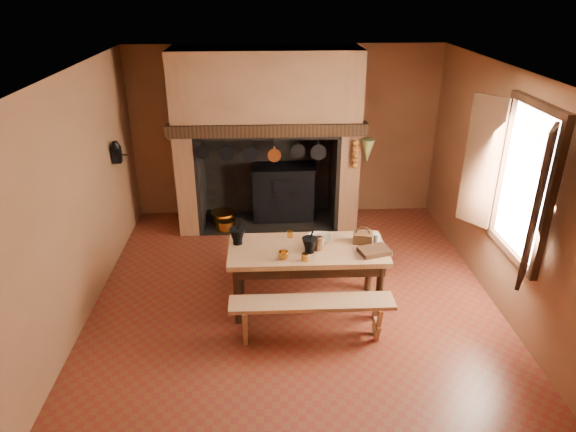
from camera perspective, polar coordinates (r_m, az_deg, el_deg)
The scene contains 28 objects.
floor at distance 6.59m, azimuth 0.72°, elevation -9.28°, with size 5.50×5.50×0.00m, color maroon.
ceiling at distance 5.52m, azimuth 0.88°, elevation 15.52°, with size 5.50×5.50×0.00m, color silver.
back_wall at distance 8.51m, azimuth -0.31°, elevation 9.22°, with size 5.00×0.02×2.80m, color brown.
wall_left at distance 6.29m, azimuth -22.59°, elevation 1.45°, with size 0.02×5.50×2.80m, color brown.
wall_right at distance 6.55m, azimuth 23.21°, elevation 2.25°, with size 0.02×5.50×2.80m, color brown.
wall_front at distance 3.55m, azimuth 3.50°, elevation -15.46°, with size 5.00×0.02×2.80m, color brown.
chimney_breast at distance 7.98m, azimuth -2.38°, elevation 11.18°, with size 2.95×0.96×2.80m.
iron_range at distance 8.52m, azimuth -0.49°, elevation 2.72°, with size 1.12×0.55×1.60m.
hearth_pans at distance 8.50m, azimuth -7.23°, elevation -0.43°, with size 0.51×0.62×0.20m.
hanging_pans at distance 7.62m, azimuth -2.58°, elevation 6.98°, with size 1.92×0.29×0.27m.
onion_string at distance 7.72m, azimuth 7.48°, elevation 6.81°, with size 0.12×0.10×0.46m, color #98601C, non-canonical shape.
herb_bunch at distance 7.74m, azimuth 8.82°, elevation 7.16°, with size 0.20×0.20×0.35m, color #636831.
window at distance 6.05m, azimuth 23.90°, elevation 3.39°, with size 0.39×1.75×1.76m.
wall_coffee_mill at distance 7.61m, azimuth -18.56°, elevation 6.93°, with size 0.23×0.16×0.31m.
work_table at distance 6.14m, azimuth 2.15°, elevation -4.60°, with size 1.86×0.83×0.81m.
bench_front at distance 5.74m, azimuth 2.64°, elevation -10.46°, with size 1.81×0.32×0.51m.
bench_back at distance 6.91m, azimuth 1.63°, elevation -3.90°, with size 1.76×0.31×0.49m.
mortar_large at distance 6.15m, azimuth -5.64°, elevation -2.16°, with size 0.19×0.19×0.33m.
mortar_small at distance 5.93m, azimuth 2.43°, elevation -3.17°, with size 0.18×0.18×0.31m.
coffee_grinder at distance 6.02m, azimuth 2.83°, elevation -3.13°, with size 0.16×0.14×0.18m.
brass_mug_a at distance 5.79m, azimuth 1.92°, elevation -4.60°, with size 0.08×0.08×0.09m, color #BA802B.
brass_mug_b at distance 6.30m, azimuth 0.23°, elevation -2.03°, with size 0.07×0.07×0.08m, color #BA802B.
mixing_bowl at distance 6.21m, azimuth 3.62°, elevation -2.53°, with size 0.29×0.29×0.07m, color #B5AA8B.
stoneware_crock at distance 6.03m, azimuth 3.43°, elevation -2.97°, with size 0.12×0.12×0.15m, color brown.
glass_jar at distance 6.21m, azimuth 9.81°, elevation -2.55°, with size 0.08×0.08×0.13m, color beige.
wicker_basket at distance 6.22m, azimuth 8.29°, elevation -2.35°, with size 0.25×0.20×0.22m.
wooden_tray at distance 6.03m, azimuth 9.57°, elevation -3.84°, with size 0.34×0.24×0.06m, color #351C11.
brass_cup at distance 5.82m, azimuth -0.50°, elevation -4.36°, with size 0.12×0.12×0.09m, color #BA802B.
Camera 1 is at (-0.33, -5.44, 3.70)m, focal length 32.00 mm.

